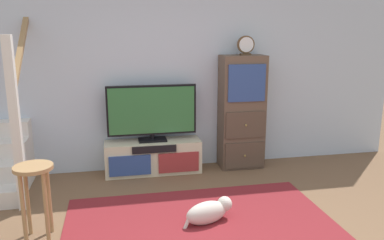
% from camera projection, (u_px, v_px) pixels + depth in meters
% --- Properties ---
extents(back_wall, '(6.40, 0.12, 2.70)m').
position_uv_depth(back_wall, '(172.00, 67.00, 5.18)').
color(back_wall, silver).
rests_on(back_wall, ground_plane).
extents(area_rug, '(2.60, 1.80, 0.01)m').
position_uv_depth(area_rug, '(203.00, 228.00, 3.72)').
color(area_rug, maroon).
rests_on(area_rug, ground_plane).
extents(media_console, '(1.24, 0.38, 0.43)m').
position_uv_depth(media_console, '(153.00, 157.00, 5.13)').
color(media_console, beige).
rests_on(media_console, ground_plane).
extents(television, '(1.14, 0.22, 0.73)m').
position_uv_depth(television, '(152.00, 112.00, 5.01)').
color(television, black).
rests_on(television, media_console).
extents(side_cabinet, '(0.58, 0.38, 1.52)m').
position_uv_depth(side_cabinet, '(242.00, 112.00, 5.25)').
color(side_cabinet, brown).
rests_on(side_cabinet, ground_plane).
extents(desk_clock, '(0.22, 0.08, 0.25)m').
position_uv_depth(desk_clock, '(246.00, 45.00, 5.04)').
color(desk_clock, '#4C3823').
rests_on(desk_clock, side_cabinet).
extents(bar_stool_near, '(0.34, 0.34, 0.69)m').
position_uv_depth(bar_stool_near, '(35.00, 185.00, 3.44)').
color(bar_stool_near, '#A37A4C').
rests_on(bar_stool_near, ground_plane).
extents(dog, '(0.53, 0.33, 0.23)m').
position_uv_depth(dog, '(209.00, 211.00, 3.82)').
color(dog, beige).
rests_on(dog, ground_plane).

